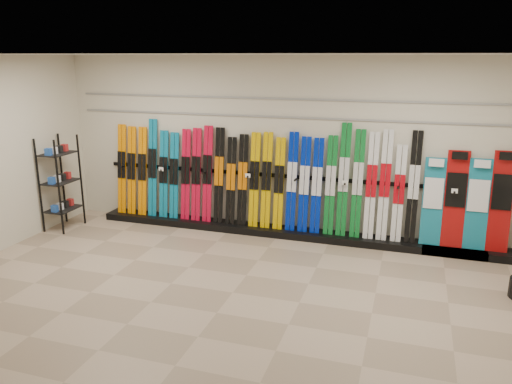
% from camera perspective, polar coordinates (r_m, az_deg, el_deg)
% --- Properties ---
extents(floor, '(8.00, 8.00, 0.00)m').
position_cam_1_polar(floor, '(6.64, -2.67, -11.41)').
color(floor, gray).
rests_on(floor, ground).
extents(back_wall, '(8.00, 0.00, 8.00)m').
position_cam_1_polar(back_wall, '(8.45, 3.10, 5.19)').
color(back_wall, beige).
rests_on(back_wall, floor).
extents(ceiling, '(8.00, 8.00, 0.00)m').
position_cam_1_polar(ceiling, '(5.93, -3.04, 15.46)').
color(ceiling, silver).
rests_on(ceiling, back_wall).
extents(ski_rack_base, '(8.00, 0.40, 0.12)m').
position_cam_1_polar(ski_rack_base, '(8.56, 4.05, -4.67)').
color(ski_rack_base, black).
rests_on(ski_rack_base, floor).
extents(skis, '(5.37, 0.25, 1.84)m').
position_cam_1_polar(skis, '(8.52, -0.02, 1.47)').
color(skis, orange).
rests_on(skis, ski_rack_base).
extents(snowboards, '(1.27, 0.23, 1.52)m').
position_cam_1_polar(snowboards, '(8.23, 22.95, -1.03)').
color(snowboards, '#14728C').
rests_on(snowboards, ski_rack_base).
extents(accessory_rack, '(0.40, 0.60, 1.65)m').
position_cam_1_polar(accessory_rack, '(9.39, -21.43, 0.95)').
color(accessory_rack, black).
rests_on(accessory_rack, floor).
extents(slatwall_rail_0, '(7.60, 0.02, 0.03)m').
position_cam_1_polar(slatwall_rail_0, '(8.35, 3.11, 8.55)').
color(slatwall_rail_0, gray).
rests_on(slatwall_rail_0, back_wall).
extents(slatwall_rail_1, '(7.60, 0.02, 0.03)m').
position_cam_1_polar(slatwall_rail_1, '(8.32, 3.14, 10.60)').
color(slatwall_rail_1, gray).
rests_on(slatwall_rail_1, back_wall).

